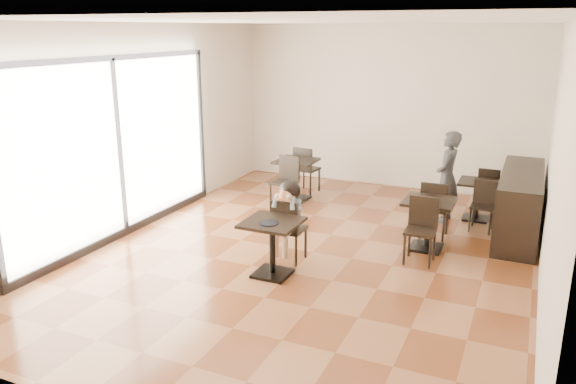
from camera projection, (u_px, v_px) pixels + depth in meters
The scene contains 23 objects.
floor at pixel (312, 252), 8.10m from camera, with size 6.00×8.00×0.01m, color brown.
ceiling at pixel (315, 21), 7.20m from camera, with size 6.00×8.00×0.01m, color white.
wall_back at pixel (387, 107), 11.16m from camera, with size 6.00×0.01×3.20m, color beige.
wall_front at pixel (116, 241), 4.14m from camera, with size 6.00×0.01×3.20m, color beige.
wall_left at pixel (136, 128), 8.82m from camera, with size 0.01×8.00×3.20m, color beige.
wall_right at pixel (555, 164), 6.48m from camera, with size 0.01×8.00×3.20m, color beige.
storefront_window at pixel (118, 147), 8.43m from camera, with size 0.04×4.50×2.60m, color white.
child_table at pixel (272, 248), 7.26m from camera, with size 0.71×0.71×0.75m, color black, non-canonical shape.
child_chair at pixel (289, 229), 7.72m from camera, with size 0.40×0.40×0.90m, color black, non-canonical shape.
child at pixel (289, 221), 7.68m from camera, with size 0.40×0.57×1.13m, color slate, non-canonical shape.
plate at pixel (269, 223), 7.06m from camera, with size 0.25×0.25×0.02m, color black.
pizza_slice at pixel (284, 196), 7.40m from camera, with size 0.26×0.20×0.06m, color #EFD686, non-canonical shape.
adult_patron at pixel (447, 177), 9.21m from camera, with size 0.55×0.36×1.52m, color #313235.
cafe_table_mid at pixel (428, 224), 8.14m from camera, with size 0.71×0.71×0.75m, color black, non-canonical shape.
cafe_table_left at pixel (296, 180), 10.52m from camera, with size 0.72×0.72×0.76m, color black, non-canonical shape.
cafe_table_back at pixel (477, 200), 9.41m from camera, with size 0.63×0.63×0.66m, color black, non-canonical shape.
chair_mid_a at pixel (435, 209), 8.60m from camera, with size 0.40×0.40×0.90m, color black, non-canonical shape.
chair_mid_b at pixel (420, 232), 7.63m from camera, with size 0.40×0.40×0.90m, color black, non-canonical shape.
chair_left_a at pixel (307, 169), 10.98m from camera, with size 0.41×0.41×0.92m, color black, non-canonical shape.
chair_left_b at pixel (284, 183), 10.01m from camera, with size 0.41×0.41×0.92m, color black, non-canonical shape.
chair_back_a at pixel (489, 189), 9.82m from camera, with size 0.36×0.36×0.80m, color black, non-canonical shape.
chair_back_b at pixel (482, 207), 8.86m from camera, with size 0.36×0.36×0.80m, color black, non-canonical shape.
service_counter at pixel (519, 204), 8.68m from camera, with size 0.60×2.40×1.00m, color black.
Camera 1 is at (2.74, -7.02, 3.11)m, focal length 35.00 mm.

